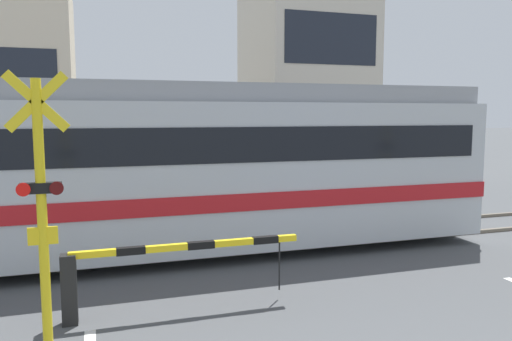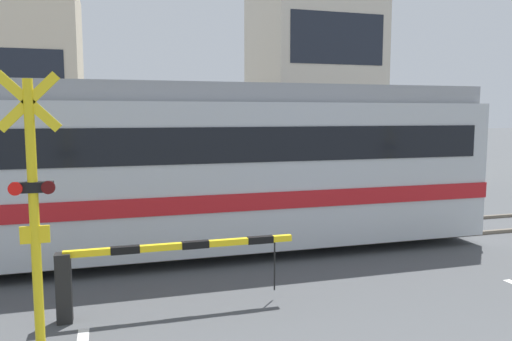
% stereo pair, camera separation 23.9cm
% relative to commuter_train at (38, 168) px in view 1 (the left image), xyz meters
% --- Properties ---
extents(rail_track_near, '(50.00, 0.10, 0.08)m').
position_rel_commuter_train_xyz_m(rail_track_near, '(4.28, -0.72, -1.76)').
color(rail_track_near, '#6B6051').
rests_on(rail_track_near, ground_plane).
extents(rail_track_far, '(50.00, 0.10, 0.08)m').
position_rel_commuter_train_xyz_m(rail_track_far, '(4.28, 0.72, -1.76)').
color(rail_track_far, '#6B6051').
rests_on(rail_track_far, ground_plane).
extents(commuter_train, '(17.84, 3.06, 3.37)m').
position_rel_commuter_train_xyz_m(commuter_train, '(0.00, 0.00, 0.00)').
color(commuter_train, '#B7BCC1').
rests_on(commuter_train, ground_plane).
extents(crossing_barrier_near, '(3.34, 0.20, 0.99)m').
position_rel_commuter_train_xyz_m(crossing_barrier_near, '(1.50, -3.19, -1.10)').
color(crossing_barrier_near, black).
rests_on(crossing_barrier_near, ground_plane).
extents(crossing_barrier_far, '(3.34, 0.20, 0.99)m').
position_rel_commuter_train_xyz_m(crossing_barrier_far, '(7.06, 3.27, -1.10)').
color(crossing_barrier_far, black).
rests_on(crossing_barrier_far, ground_plane).
extents(crossing_signal_left, '(0.68, 0.15, 3.27)m').
position_rel_commuter_train_xyz_m(crossing_signal_left, '(0.44, -4.07, 0.00)').
color(crossing_signal_left, yellow).
rests_on(crossing_signal_left, ground_plane).
extents(building_right_of_street, '(5.15, 5.75, 10.93)m').
position_rel_commuter_train_xyz_m(building_right_of_street, '(10.84, 12.60, 3.66)').
color(building_right_of_street, beige).
rests_on(building_right_of_street, ground_plane).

